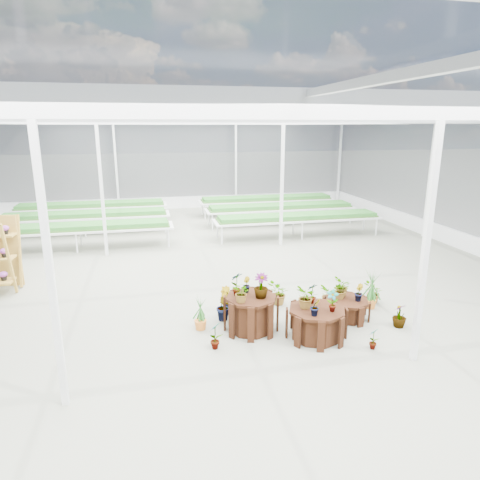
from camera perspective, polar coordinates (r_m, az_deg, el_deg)
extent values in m
plane|color=gray|center=(11.09, -3.21, -6.99)|extent=(24.00, 24.00, 0.00)
cylinder|color=black|center=(9.01, 1.50, -9.75)|extent=(1.33, 1.33, 0.75)
cylinder|color=black|center=(8.87, 10.13, -10.85)|extent=(1.43, 1.43, 0.63)
cylinder|color=black|center=(9.88, 13.99, -8.89)|extent=(1.17, 1.17, 0.44)
imported|color=#276424|center=(8.84, -0.45, -5.81)|extent=(0.33, 0.29, 0.52)
imported|color=#276424|center=(8.72, 2.82, -6.12)|extent=(0.35, 0.35, 0.51)
imported|color=#276424|center=(9.04, 0.83, -5.95)|extent=(0.15, 0.18, 0.33)
imported|color=#276424|center=(8.51, 0.25, -7.06)|extent=(0.47, 0.48, 0.40)
imported|color=#276424|center=(8.63, 8.81, -7.56)|extent=(0.43, 0.48, 0.47)
imported|color=#276424|center=(8.59, 12.21, -7.93)|extent=(0.28, 0.26, 0.45)
imported|color=#276424|center=(8.91, 9.61, -6.97)|extent=(0.27, 0.21, 0.44)
imported|color=#276424|center=(8.37, 10.04, -8.75)|extent=(0.23, 0.20, 0.36)
imported|color=#276424|center=(9.74, 13.29, -6.53)|extent=(0.40, 0.37, 0.39)
imported|color=#276424|center=(9.72, 15.53, -6.74)|extent=(0.24, 0.26, 0.39)
imported|color=#276424|center=(9.86, 13.46, -6.09)|extent=(0.50, 0.52, 0.45)
imported|color=#276424|center=(8.37, -3.36, -12.53)|extent=(0.34, 0.36, 0.56)
imported|color=#276424|center=(9.45, -2.10, -8.87)|extent=(0.45, 0.42, 0.65)
imported|color=#276424|center=(8.75, 17.36, -12.39)|extent=(0.28, 0.26, 0.44)
imported|color=#276424|center=(9.79, 20.51, -9.41)|extent=(0.39, 0.39, 0.52)
imported|color=#276424|center=(10.85, 17.34, -6.72)|extent=(0.61, 0.60, 0.52)
imported|color=#276424|center=(10.40, 11.77, -7.26)|extent=(0.52, 0.56, 0.52)
imported|color=#276424|center=(10.29, 5.16, -7.12)|extent=(0.67, 0.67, 0.57)
imported|color=#276424|center=(9.77, -1.56, -8.05)|extent=(0.37, 0.31, 0.64)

